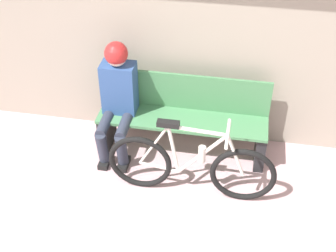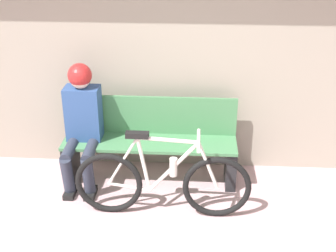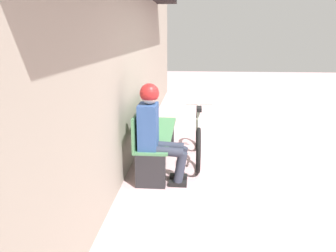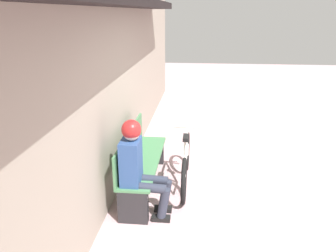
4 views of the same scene
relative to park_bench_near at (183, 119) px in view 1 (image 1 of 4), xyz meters
name	(u,v)px [view 1 (image 1 of 4)]	position (x,y,z in m)	size (l,w,h in m)	color
park_bench_near	(183,119)	(0.00, 0.00, 0.00)	(1.73, 0.42, 0.85)	#477F51
bicycle	(191,166)	(0.17, -0.63, -0.06)	(1.58, 0.40, 0.83)	black
person_seated	(117,93)	(-0.65, -0.10, 0.31)	(0.34, 0.59, 1.23)	#2D3342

